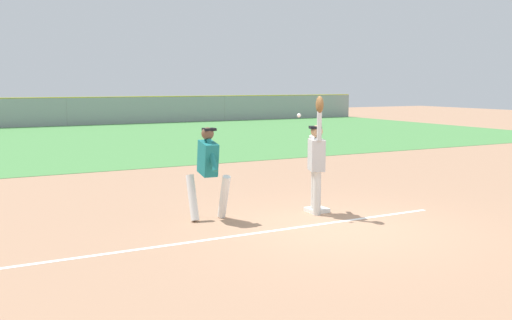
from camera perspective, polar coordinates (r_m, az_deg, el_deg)
The scene contains 11 objects.
ground_plane at distance 10.23m, azimuth 8.12°, elevation -6.61°, with size 84.32×84.32×0.00m, color tan.
outfield_grass at distance 26.81m, azimuth -14.97°, elevation 2.00°, with size 41.79×19.37×0.01m, color #4C8C47.
chalk_foul_line at distance 8.91m, azimuth -12.64°, elevation -8.84°, with size 12.00×0.10×0.01m, color white.
first_base at distance 11.32m, azimuth 6.11°, elevation -4.98°, with size 0.38×0.38×0.08m, color white.
fielder at distance 10.96m, azimuth 6.08°, elevation 0.34°, with size 0.44×0.87×2.28m.
runner at distance 10.48m, azimuth -4.82°, elevation -0.66°, with size 0.72×0.84×1.72m.
baseball at distance 10.65m, azimuth 4.32°, elevation 4.48°, with size 0.07×0.07×0.07m, color white.
outfield_fence at distance 36.24m, azimuth -18.41°, elevation 4.63°, with size 41.87×0.08×1.74m.
parked_car_tan at distance 40.48m, azimuth -20.05°, elevation 4.55°, with size 4.46×2.22×1.25m.
parked_car_black at distance 42.04m, azimuth -11.25°, elevation 4.96°, with size 4.46×2.23×1.25m.
parked_car_white at distance 43.74m, azimuth -3.72°, elevation 5.19°, with size 4.56×2.45×1.25m.
Camera 1 is at (-5.82, -8.03, 2.50)m, focal length 40.00 mm.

